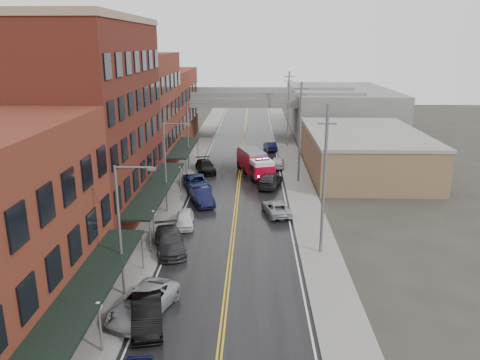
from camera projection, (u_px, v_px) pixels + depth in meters
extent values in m
cube|color=black|center=(238.00, 194.00, 52.19)|extent=(11.00, 160.00, 0.02)
cube|color=slate|center=(173.00, 193.00, 52.38)|extent=(3.00, 160.00, 0.15)
cube|color=slate|center=(303.00, 194.00, 51.96)|extent=(3.00, 160.00, 0.15)
cube|color=gray|center=(187.00, 193.00, 52.33)|extent=(0.30, 160.00, 0.15)
cube|color=gray|center=(288.00, 194.00, 52.01)|extent=(0.30, 160.00, 0.15)
cube|color=#4F1C15|center=(92.00, 124.00, 43.32)|extent=(9.00, 20.00, 18.00)
cube|color=maroon|center=(138.00, 113.00, 60.53)|extent=(9.00, 15.00, 15.00)
cube|color=#5F2618|center=(164.00, 107.00, 77.73)|extent=(9.00, 20.00, 12.00)
cube|color=olive|center=(363.00, 153.00, 60.61)|extent=(14.00, 22.00, 5.00)
cube|color=slate|center=(339.00, 110.00, 88.90)|extent=(18.00, 30.00, 8.00)
cube|color=black|center=(90.00, 285.00, 26.63)|extent=(2.60, 16.00, 0.18)
cylinder|color=slate|center=(142.00, 252.00, 34.31)|extent=(0.10, 0.10, 3.00)
cube|color=black|center=(157.00, 187.00, 44.85)|extent=(2.60, 18.00, 0.18)
cylinder|color=slate|center=(151.00, 237.00, 36.99)|extent=(0.10, 0.10, 3.00)
cylinder|color=slate|center=(183.00, 177.00, 53.48)|extent=(0.10, 0.10, 3.00)
cube|color=black|center=(184.00, 147.00, 61.63)|extent=(2.60, 13.00, 0.18)
cylinder|color=slate|center=(186.00, 171.00, 56.17)|extent=(0.10, 0.10, 3.00)
cylinder|color=slate|center=(198.00, 149.00, 67.87)|extent=(0.10, 0.10, 3.00)
cylinder|color=#59595B|center=(100.00, 330.00, 25.13)|extent=(0.14, 0.14, 2.80)
sphere|color=silver|center=(98.00, 306.00, 24.71)|extent=(0.44, 0.44, 0.44)
cylinder|color=#59595B|center=(154.00, 230.00, 38.55)|extent=(0.14, 0.14, 2.80)
sphere|color=silver|center=(153.00, 213.00, 38.13)|extent=(0.44, 0.44, 0.44)
cylinder|color=#59595B|center=(180.00, 182.00, 51.98)|extent=(0.14, 0.14, 2.80)
sphere|color=silver|center=(180.00, 169.00, 51.56)|extent=(0.44, 0.44, 0.44)
cylinder|color=#59595B|center=(120.00, 233.00, 30.02)|extent=(0.18, 0.18, 9.00)
cylinder|color=#59595B|center=(134.00, 167.00, 28.74)|extent=(2.40, 0.12, 0.12)
cube|color=#59595B|center=(152.00, 169.00, 28.74)|extent=(0.50, 0.22, 0.18)
cylinder|color=#59595B|center=(165.00, 169.00, 45.36)|extent=(0.18, 0.18, 9.00)
cylinder|color=#59595B|center=(176.00, 124.00, 44.09)|extent=(2.40, 0.12, 0.12)
cube|color=#59595B|center=(188.00, 125.00, 44.08)|extent=(0.50, 0.22, 0.18)
cylinder|color=#59595B|center=(188.00, 137.00, 60.71)|extent=(0.18, 0.18, 9.00)
cylinder|color=#59595B|center=(196.00, 103.00, 59.43)|extent=(2.40, 0.12, 0.12)
cube|color=#59595B|center=(205.00, 104.00, 59.42)|extent=(0.50, 0.22, 0.18)
cylinder|color=#59595B|center=(324.00, 182.00, 35.90)|extent=(0.24, 0.24, 12.00)
cube|color=#59595B|center=(328.00, 114.00, 34.44)|extent=(1.80, 0.12, 0.12)
cube|color=#59595B|center=(327.00, 124.00, 34.63)|extent=(1.40, 0.12, 0.12)
cylinder|color=#59595B|center=(300.00, 133.00, 55.08)|extent=(0.24, 0.24, 12.00)
cube|color=#59595B|center=(302.00, 89.00, 53.61)|extent=(1.80, 0.12, 0.12)
cube|color=#59595B|center=(301.00, 95.00, 53.81)|extent=(1.40, 0.12, 0.12)
cylinder|color=#59595B|center=(288.00, 110.00, 74.26)|extent=(0.24, 0.24, 12.00)
cube|color=#59595B|center=(289.00, 77.00, 72.79)|extent=(1.80, 0.12, 0.12)
cube|color=#59595B|center=(289.00, 81.00, 72.99)|extent=(1.40, 0.12, 0.12)
cube|color=slate|center=(244.00, 100.00, 80.97)|extent=(40.00, 10.00, 1.50)
cube|color=slate|center=(182.00, 121.00, 82.35)|extent=(1.60, 8.00, 6.00)
cube|color=slate|center=(307.00, 122.00, 81.71)|extent=(1.60, 8.00, 6.00)
cube|color=#B00821|center=(252.00, 160.00, 60.60)|extent=(4.18, 6.18, 2.16)
cube|color=#B00821|center=(262.00, 171.00, 56.98)|extent=(3.27, 3.34, 1.54)
cube|color=silver|center=(262.00, 162.00, 56.69)|extent=(3.08, 3.10, 0.51)
cube|color=black|center=(261.00, 168.00, 57.09)|extent=(2.97, 2.36, 0.82)
cube|color=slate|center=(252.00, 151.00, 60.25)|extent=(3.81, 5.71, 0.31)
cube|color=black|center=(262.00, 160.00, 56.60)|extent=(1.66, 0.78, 0.14)
sphere|color=#FF0C0C|center=(258.00, 159.00, 56.42)|extent=(0.21, 0.21, 0.21)
sphere|color=#1933FF|center=(267.00, 159.00, 56.72)|extent=(0.21, 0.21, 0.21)
cylinder|color=black|center=(253.00, 178.00, 56.81)|extent=(1.09, 0.66, 1.03)
cylinder|color=black|center=(271.00, 176.00, 57.41)|extent=(1.09, 0.66, 1.03)
cylinder|color=black|center=(245.00, 170.00, 60.13)|extent=(1.09, 0.66, 1.03)
cylinder|color=black|center=(261.00, 169.00, 60.73)|extent=(1.09, 0.66, 1.03)
cylinder|color=black|center=(239.00, 165.00, 62.50)|extent=(1.09, 0.66, 1.03)
cylinder|color=black|center=(255.00, 164.00, 63.10)|extent=(1.09, 0.66, 1.03)
imported|color=black|center=(147.00, 313.00, 27.83)|extent=(2.79, 5.28, 1.65)
imported|color=#A0A2A8|center=(143.00, 303.00, 28.90)|extent=(4.26, 6.27, 1.60)
imported|color=#29292C|center=(169.00, 241.00, 37.86)|extent=(3.73, 6.00, 1.62)
imported|color=silver|center=(185.00, 219.00, 42.98)|extent=(2.13, 4.29, 1.41)
imported|color=black|center=(202.00, 197.00, 48.84)|extent=(3.30, 5.28, 1.64)
imported|color=navy|center=(196.00, 183.00, 53.72)|extent=(4.33, 6.34, 1.61)
imported|color=black|center=(205.00, 166.00, 60.92)|extent=(3.47, 5.75, 1.56)
imported|color=#969A9E|center=(276.00, 208.00, 45.94)|extent=(3.18, 5.19, 1.34)
imported|color=black|center=(270.00, 180.00, 54.76)|extent=(3.52, 5.84, 1.58)
imported|color=silver|center=(278.00, 162.00, 63.15)|extent=(2.06, 4.51, 1.50)
imported|color=black|center=(270.00, 146.00, 73.15)|extent=(2.16, 4.46, 1.41)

